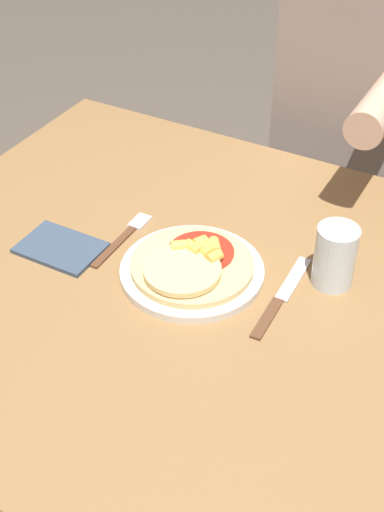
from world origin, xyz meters
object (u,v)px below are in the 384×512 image
Objects in this scene: knife at (281,298)px; pizza at (191,264)px; drinking_glass at (335,256)px; person_diner at (362,118)px; plate at (192,271)px; dining_table at (196,329)px; fork at (125,236)px.

pizza is at bearing -173.41° from knife.
knife is 0.11m from drinking_glass.
knife is 0.18× the size of person_diner.
plate reaches higher than knife.
dining_table is at bearing -45.73° from pizza.
person_diner reaches higher than drinking_glass.
knife is 0.66m from person_diner.
drinking_glass reaches higher than knife.
dining_table is at bearing -94.88° from person_diner.
plate is (-0.02, 0.02, 0.11)m from dining_table.
drinking_glass is at bearing -76.68° from person_diner.
plate is 0.24m from drinking_glass.
plate is 0.67m from person_diner.
person_diner reaches higher than fork.
dining_table is 5.43× the size of pizza.
plate reaches higher than dining_table.
dining_table is at bearing -17.57° from fork.
plate is 1.11× the size of knife.
person_diner is at bearing 96.82° from knife.
dining_table is 0.13m from pizza.
person_diner reaches higher than plate.
knife is at bearing -3.19° from fork.
fork reaches higher than dining_table.
dining_table is 0.28m from drinking_glass.
knife is at bearing 15.84° from dining_table.
drinking_glass is 0.59m from person_diner.
dining_table is at bearing -48.70° from plate.
pizza is (0.00, -0.00, 0.02)m from plate.
pizza is at bearing -155.19° from drinking_glass.
drinking_glass is 0.09× the size of person_diner.
plate is 2.25× the size of drinking_glass.
fork is 0.38m from drinking_glass.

